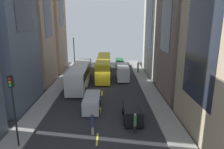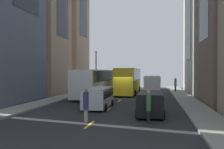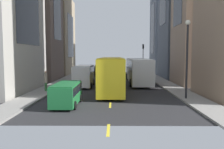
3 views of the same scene
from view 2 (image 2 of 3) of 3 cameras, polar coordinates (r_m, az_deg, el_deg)
The scene contains 21 objects.
ground_plane at distance 29.30m, azimuth 2.59°, elevation -5.47°, with size 40.59×40.59×0.00m, color #28282B.
sidewalk_west at distance 31.06m, azimuth -10.66°, elevation -5.00°, with size 2.28×44.00×0.15m, color gray.
sidewalk_east at distance 29.23m, azimuth 16.70°, elevation -5.37°, with size 2.28×44.00×0.15m, color gray.
lane_stripe_1 at distance 14.74m, azimuth -5.29°, elevation -11.59°, with size 0.16×2.00×0.01m, color yellow.
lane_stripe_2 at distance 20.49m, azimuth -0.77°, elevation -8.11°, with size 0.16×2.00×0.01m, color yellow.
lane_stripe_3 at distance 26.35m, azimuth 1.73°, elevation -6.15°, with size 0.16×2.00×0.01m, color yellow.
lane_stripe_4 at distance 32.26m, azimuth 3.30°, elevation -4.90°, with size 0.16×2.00×0.01m, color yellow.
lane_stripe_5 at distance 38.20m, azimuth 4.38°, elevation -4.03°, with size 0.16×2.00×0.01m, color yellow.
lane_stripe_6 at distance 44.16m, azimuth 5.17°, elevation -3.40°, with size 0.16×2.00×0.01m, color yellow.
lane_stripe_7 at distance 50.13m, azimuth 5.77°, elevation -2.91°, with size 0.16×2.00×0.01m, color yellow.
building_east_2 at distance 39.42m, azimuth 24.24°, elevation 12.09°, with size 9.49×11.49×21.97m.
city_bus_white at distance 30.60m, azimuth -3.95°, elevation -1.44°, with size 2.80×12.53×3.35m.
streetcar_yellow at distance 36.04m, azimuth 4.02°, elevation -0.94°, with size 2.70×14.03×3.59m.
delivery_van_white at distance 33.35m, azimuth 9.41°, elevation -2.13°, with size 2.25×5.72×2.58m.
car_black_0 at distance 17.76m, azimuth 8.99°, elevation -6.36°, with size 1.92×4.33×1.64m.
car_green_1 at distance 44.10m, azimuth 9.53°, elevation -2.09°, with size 1.88×4.41×1.72m.
car_silver_2 at distance 20.93m, azimuth -3.19°, elevation -5.10°, with size 2.00×4.64×1.75m.
pedestrian_waiting_curb at distance 14.99m, azimuth 8.56°, elevation -7.23°, with size 0.29×0.29×2.01m.
pedestrian_walking_far at distance 15.46m, azimuth -6.11°, elevation -6.85°, with size 0.33×0.33×2.10m.
pedestrian_crossing_mid at distance 38.01m, azimuth 14.60°, elevation -2.18°, with size 0.35×0.35×2.09m.
streetlamp_near at distance 43.06m, azimuth -3.75°, elevation 2.18°, with size 0.44×0.44×6.69m.
Camera 2 is at (3.84, -28.88, 3.13)m, focal length 39.13 mm.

